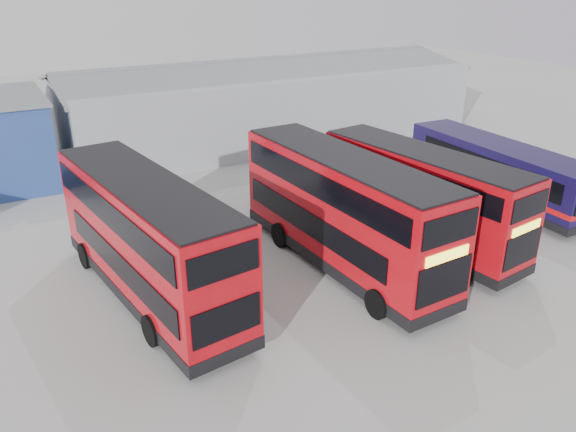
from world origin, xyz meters
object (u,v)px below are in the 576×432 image
Objects in this scene: double_decker_right at (420,199)px; single_decker_blue at (497,172)px; double_decker_left at (148,241)px; double_decker_centre at (343,213)px; maintenance_shed at (265,101)px.

single_decker_blue is (7.55, 2.20, -0.65)m from double_decker_right.
single_decker_blue is at bearing 175.22° from double_decker_left.
double_decker_right is at bearing -1.60° from double_decker_centre.
double_decker_centre reaches higher than double_decker_left.
maintenance_shed is 2.62× the size of double_decker_centre.
double_decker_right is (-2.67, -20.75, -0.39)m from maintenance_shed.
double_decker_centre is at bearing 173.84° from double_decker_right.
double_decker_centre is 0.99× the size of single_decker_blue.
single_decker_blue is at bearing 9.19° from double_decker_right.
double_decker_left is at bearing -127.23° from maintenance_shed.
double_decker_centre reaches higher than single_decker_blue.
maintenance_shed is 20.92m from double_decker_right.
maintenance_shed is 24.44m from double_decker_left.
single_decker_blue is (11.81, 2.27, -0.86)m from double_decker_centre.
double_decker_right is 0.91× the size of single_decker_blue.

